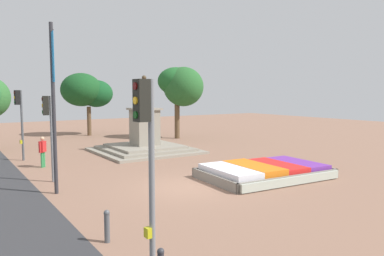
% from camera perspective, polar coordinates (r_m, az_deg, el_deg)
% --- Properties ---
extents(ground_plane, '(79.34, 79.34, 0.00)m').
position_cam_1_polar(ground_plane, '(15.25, -0.32, -8.95)').
color(ground_plane, '#8C6651').
extents(flower_planter, '(5.76, 3.87, 0.64)m').
position_cam_1_polar(flower_planter, '(17.03, 11.00, -6.53)').
color(flower_planter, '#38281C').
rests_on(flower_planter, ground_plane).
extents(statue_monument, '(5.93, 5.93, 4.87)m').
position_cam_1_polar(statue_monument, '(24.07, -7.20, -1.54)').
color(statue_monument, gray).
rests_on(statue_monument, ground_plane).
extents(traffic_light_near_crossing, '(0.41, 0.29, 4.03)m').
position_cam_1_polar(traffic_light_near_crossing, '(7.21, -6.89, -2.77)').
color(traffic_light_near_crossing, slate).
rests_on(traffic_light_near_crossing, ground_plane).
extents(traffic_light_mid_block, '(0.42, 0.31, 3.65)m').
position_cam_1_polar(traffic_light_mid_block, '(16.73, -20.99, 0.85)').
color(traffic_light_mid_block, slate).
rests_on(traffic_light_mid_block, ground_plane).
extents(traffic_light_far_corner, '(0.42, 0.31, 3.92)m').
position_cam_1_polar(traffic_light_far_corner, '(22.74, -24.78, 2.15)').
color(traffic_light_far_corner, '#4C5156').
rests_on(traffic_light_far_corner, ground_plane).
extents(banner_pole, '(0.16, 1.17, 6.32)m').
position_cam_1_polar(banner_pole, '(14.67, -20.36, 4.07)').
color(banner_pole, '#2D2D33').
rests_on(banner_pole, ground_plane).
extents(pedestrian_near_planter, '(0.41, 0.46, 1.57)m').
position_cam_1_polar(pedestrian_near_planter, '(20.40, -21.81, -3.09)').
color(pedestrian_near_planter, '#338C4C').
rests_on(pedestrian_near_planter, ground_plane).
extents(kerb_bollard_mid_a, '(0.15, 0.15, 0.84)m').
position_cam_1_polar(kerb_bollard_mid_a, '(9.98, -12.83, -14.26)').
color(kerb_bollard_mid_a, '#4C5156').
rests_on(kerb_bollard_mid_a, ground_plane).
extents(park_tree_far_left, '(3.49, 3.80, 5.88)m').
position_cam_1_polar(park_tree_far_left, '(31.00, -1.80, 6.59)').
color(park_tree_far_left, brown).
rests_on(park_tree_far_left, ground_plane).
extents(park_tree_far_right, '(4.52, 3.84, 5.50)m').
position_cam_1_polar(park_tree_far_right, '(34.45, -15.80, 5.42)').
color(park_tree_far_right, brown).
rests_on(park_tree_far_right, ground_plane).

